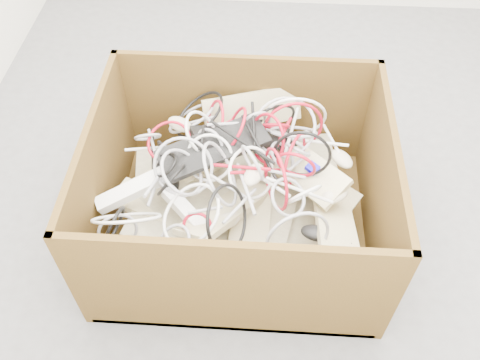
# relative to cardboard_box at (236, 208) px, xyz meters

# --- Properties ---
(ground) EXTENTS (3.00, 3.00, 0.00)m
(ground) POSITION_rel_cardboard_box_xyz_m (0.15, 0.28, -0.15)
(ground) COLOR #525255
(ground) RESTS_ON ground
(cardboard_box) EXTENTS (1.09, 0.91, 0.56)m
(cardboard_box) POSITION_rel_cardboard_box_xyz_m (0.00, 0.00, 0.00)
(cardboard_box) COLOR #3C2A0F
(cardboard_box) RESTS_ON ground
(keyboard_pile) EXTENTS (0.99, 0.82, 0.32)m
(keyboard_pile) POSITION_rel_cardboard_box_xyz_m (0.04, 0.05, 0.14)
(keyboard_pile) COLOR beige
(keyboard_pile) RESTS_ON cardboard_box
(mice_scatter) EXTENTS (0.76, 0.51, 0.19)m
(mice_scatter) POSITION_rel_cardboard_box_xyz_m (0.05, -0.01, 0.19)
(mice_scatter) COLOR #BDB398
(mice_scatter) RESTS_ON keyboard_pile
(power_strip_left) EXTENTS (0.31, 0.19, 0.13)m
(power_strip_left) POSITION_rel_cardboard_box_xyz_m (-0.36, -0.08, 0.20)
(power_strip_left) COLOR white
(power_strip_left) RESTS_ON keyboard_pile
(power_strip_right) EXTENTS (0.22, 0.21, 0.08)m
(power_strip_right) POSITION_rel_cardboard_box_xyz_m (-0.16, -0.17, 0.17)
(power_strip_right) COLOR white
(power_strip_right) RESTS_ON keyboard_pile
(vga_plug) EXTENTS (0.06, 0.06, 0.03)m
(vga_plug) POSITION_rel_cardboard_box_xyz_m (0.28, 0.04, 0.22)
(vga_plug) COLOR #110DCF
(vga_plug) RESTS_ON keyboard_pile
(cable_tangle) EXTENTS (0.96, 0.87, 0.37)m
(cable_tangle) POSITION_rel_cardboard_box_xyz_m (-0.01, 0.02, 0.26)
(cable_tangle) COLOR #9A999F
(cable_tangle) RESTS_ON keyboard_pile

